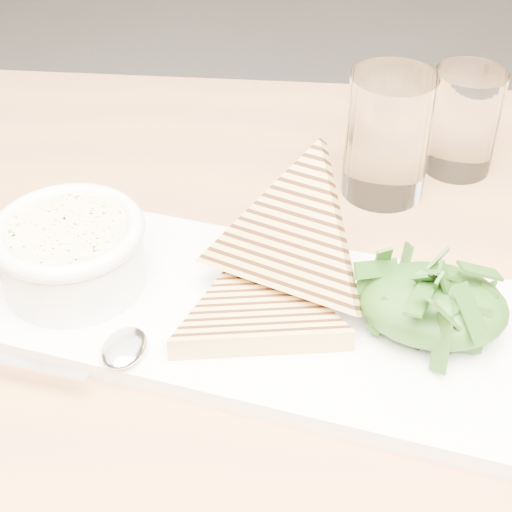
% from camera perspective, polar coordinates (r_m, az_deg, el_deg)
% --- Properties ---
extents(table_top, '(1.30, 0.94, 0.04)m').
position_cam_1_polar(table_top, '(0.64, -1.03, -5.57)').
color(table_top, '#A6703D').
rests_on(table_top, ground).
extents(platter, '(0.43, 0.23, 0.01)m').
position_cam_1_polar(platter, '(0.62, -0.35, -4.22)').
color(platter, white).
rests_on(platter, table_top).
extents(soup_bowl, '(0.11, 0.11, 0.04)m').
position_cam_1_polar(soup_bowl, '(0.64, -13.17, -0.28)').
color(soup_bowl, white).
rests_on(soup_bowl, platter).
extents(soup, '(0.10, 0.10, 0.01)m').
position_cam_1_polar(soup, '(0.62, -13.54, 1.67)').
color(soup, beige).
rests_on(soup, soup_bowl).
extents(bowl_rim, '(0.12, 0.12, 0.01)m').
position_cam_1_polar(bowl_rim, '(0.62, -13.56, 1.82)').
color(bowl_rim, white).
rests_on(bowl_rim, soup_bowl).
extents(sandwich_flat, '(0.19, 0.19, 0.02)m').
position_cam_1_polar(sandwich_flat, '(0.60, 0.13, -3.91)').
color(sandwich_flat, tan).
rests_on(sandwich_flat, platter).
extents(sandwich_lean, '(0.20, 0.21, 0.18)m').
position_cam_1_polar(sandwich_lean, '(0.60, 2.64, 1.22)').
color(sandwich_lean, tan).
rests_on(sandwich_lean, sandwich_flat).
extents(salad_base, '(0.11, 0.09, 0.04)m').
position_cam_1_polar(salad_base, '(0.60, 12.76, -3.48)').
color(salad_base, black).
rests_on(salad_base, platter).
extents(arugula_pile, '(0.11, 0.10, 0.05)m').
position_cam_1_polar(arugula_pile, '(0.59, 12.83, -3.08)').
color(arugula_pile, '#366C21').
rests_on(arugula_pile, platter).
extents(spoon_bowl, '(0.04, 0.05, 0.01)m').
position_cam_1_polar(spoon_bowl, '(0.58, -9.55, -6.59)').
color(spoon_bowl, silver).
rests_on(spoon_bowl, platter).
extents(spoon_handle, '(0.11, 0.02, 0.00)m').
position_cam_1_polar(spoon_handle, '(0.59, -16.98, -7.39)').
color(spoon_handle, silver).
rests_on(spoon_handle, platter).
extents(glass_near, '(0.08, 0.08, 0.12)m').
position_cam_1_polar(glass_near, '(0.74, 9.57, 8.61)').
color(glass_near, white).
rests_on(glass_near, table_top).
extents(glass_far, '(0.07, 0.07, 0.10)m').
position_cam_1_polar(glass_far, '(0.80, 14.85, 9.46)').
color(glass_far, white).
rests_on(glass_far, table_top).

